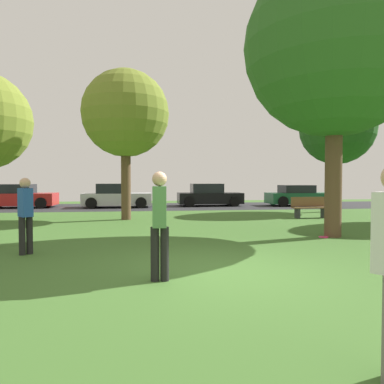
{
  "coord_description": "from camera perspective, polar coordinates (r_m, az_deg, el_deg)",
  "views": [
    {
      "loc": [
        -1.36,
        -6.39,
        1.66
      ],
      "look_at": [
        0.0,
        3.85,
        1.3
      ],
      "focal_mm": 34.06,
      "sensor_mm": 36.0,
      "label": 1
    }
  ],
  "objects": [
    {
      "name": "parked_car_silver",
      "position": [
        22.2,
        -11.72,
        -0.7
      ],
      "size": [
        4.01,
        2.03,
        1.42
      ],
      "color": "#B7B7BC",
      "rests_on": "ground_plane"
    },
    {
      "name": "parked_car_red",
      "position": [
        23.74,
        -25.5,
        -0.7
      ],
      "size": [
        4.1,
        1.99,
        1.39
      ],
      "color": "#B21E1E",
      "rests_on": "ground_plane"
    },
    {
      "name": "ground_plane",
      "position": [
        6.74,
        4.41,
        -12.29
      ],
      "size": [
        44.0,
        44.0,
        0.0
      ],
      "primitive_type": "plane",
      "color": "#3D6628"
    },
    {
      "name": "parked_car_green",
      "position": [
        24.17,
        16.37,
        -0.62
      ],
      "size": [
        4.09,
        1.95,
        1.31
      ],
      "color": "#195633",
      "rests_on": "ground_plane"
    },
    {
      "name": "frisbee_disc",
      "position": [
        11.16,
        19.89,
        -6.64
      ],
      "size": [
        0.27,
        0.27,
        0.03
      ],
      "primitive_type": "cylinder",
      "color": "#EA2D6B",
      "rests_on": "ground_plane"
    },
    {
      "name": "parked_car_black",
      "position": [
        23.03,
        2.67,
        -0.59
      ],
      "size": [
        4.01,
        2.02,
        1.4
      ],
      "color": "black",
      "rests_on": "ground_plane"
    },
    {
      "name": "road_strip",
      "position": [
        22.49,
        -4.08,
        -2.27
      ],
      "size": [
        44.0,
        6.4,
        0.01
      ],
      "primitive_type": "cube",
      "color": "#28282B",
      "rests_on": "ground_plane"
    },
    {
      "name": "birch_tree_lone",
      "position": [
        11.91,
        21.49,
        20.42
      ],
      "size": [
        5.18,
        5.18,
        8.07
      ],
      "color": "brown",
      "rests_on": "ground_plane"
    },
    {
      "name": "oak_tree_center",
      "position": [
        15.52,
        -10.37,
        11.92
      ],
      "size": [
        3.57,
        3.57,
        6.17
      ],
      "color": "brown",
      "rests_on": "ground_plane"
    },
    {
      "name": "person_thrower",
      "position": [
        8.83,
        -24.62,
        -2.88
      ],
      "size": [
        0.37,
        0.39,
        1.7
      ],
      "rotation": [
        0.0,
        0.0,
        -0.89
      ],
      "color": "black",
      "rests_on": "ground_plane"
    },
    {
      "name": "person_bystander",
      "position": [
        5.96,
        -5.09,
        -4.38
      ],
      "size": [
        0.3,
        0.33,
        1.79
      ],
      "rotation": [
        0.0,
        0.0,
        1.5
      ],
      "color": "black",
      "rests_on": "ground_plane"
    },
    {
      "name": "oak_tree_left",
      "position": [
        20.5,
        21.79,
        9.4
      ],
      "size": [
        3.86,
        3.86,
        6.31
      ],
      "color": "brown",
      "rests_on": "ground_plane"
    },
    {
      "name": "park_bench",
      "position": [
        16.56,
        17.99,
        -2.28
      ],
      "size": [
        1.6,
        0.45,
        0.9
      ],
      "rotation": [
        0.0,
        0.0,
        3.14
      ],
      "color": "brown",
      "rests_on": "ground_plane"
    }
  ]
}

